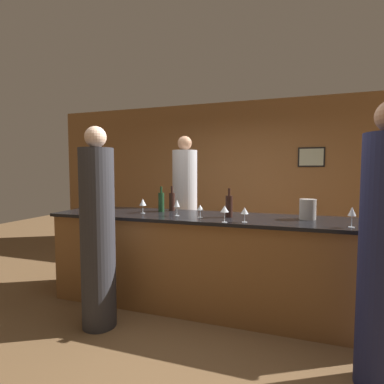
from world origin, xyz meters
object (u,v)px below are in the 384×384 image
Objects in this scene: ice_bucket at (308,209)px; wine_bottle_0 at (161,202)px; bartender at (185,212)px; wine_bottle_1 at (172,201)px; wine_bottle_2 at (229,206)px; guest_0 at (98,234)px.

wine_bottle_0 is at bearing 178.85° from ice_bucket.
bartender is at bearing 84.24° from wine_bottle_0.
wine_bottle_1 is at bearing 56.53° from wine_bottle_0.
bartender reaches higher than wine_bottle_2.
ice_bucket is at bearing 23.64° from guest_0.
ice_bucket is at bearing -5.96° from wine_bottle_1.
bartender is at bearing 134.42° from wine_bottle_2.
ice_bucket is at bearing 156.59° from bartender.
guest_0 is 6.26× the size of wine_bottle_2.
wine_bottle_2 is (0.77, -0.29, 0.00)m from wine_bottle_1.
wine_bottle_2 reaches higher than wine_bottle_0.
guest_0 is 9.40× the size of ice_bucket.
bartender is 6.52× the size of wine_bottle_1.
guest_0 reaches higher than ice_bucket.
wine_bottle_0 is at bearing 72.62° from guest_0.
guest_0 is 2.10m from ice_bucket.
wine_bottle_0 and wine_bottle_1 have the same top height.
bartender reaches higher than ice_bucket.
wine_bottle_0 is 1.48× the size of ice_bucket.
guest_0 is 0.94m from wine_bottle_0.
wine_bottle_2 is (0.86, -0.16, 0.00)m from wine_bottle_0.
bartender is 6.46× the size of wine_bottle_2.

